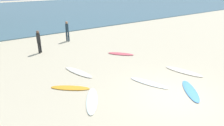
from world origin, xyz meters
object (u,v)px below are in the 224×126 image
Objects in this scene: surfboard_1 at (149,83)px; surfboard_2 at (121,54)px; surfboard_5 at (70,88)px; beachgoer_mid at (39,41)px; surfboard_3 at (78,72)px; surfboard_4 at (190,91)px; beachgoer_near at (67,30)px; surfboard_6 at (92,100)px; surfboard_0 at (184,71)px.

surfboard_2 is at bearing 50.70° from surfboard_1.
beachgoer_mid is at bearing 36.22° from surfboard_5.
surfboard_3 is 5.11m from beachgoer_mid.
beachgoer_mid reaches higher than surfboard_2.
surfboard_2 is 4.25m from surfboard_3.
surfboard_2 is at bearing -55.64° from surfboard_4.
surfboard_4 is 1.26× the size of beachgoer_mid.
surfboard_5 reaches higher than surfboard_1.
surfboard_2 is at bearing 100.44° from beachgoer_mid.
beachgoer_near is (-0.21, 10.22, 1.00)m from surfboard_1.
surfboard_3 is (-4.09, -1.15, -0.00)m from surfboard_2.
surfboard_3 is at bearing 106.06° from surfboard_1.
surfboard_4 is 12.13m from beachgoer_near.
surfboard_6 is (-3.37, 0.26, 0.00)m from surfboard_1.
surfboard_0 is 1.04× the size of surfboard_1.
surfboard_1 is 4.84m from surfboard_2.
surfboard_4 is 11.13m from beachgoer_mid.
surfboard_4 is at bearing -78.52° from surfboard_1.
surfboard_1 is 0.94× the size of surfboard_3.
surfboard_5 is at bearing 132.92° from surfboard_6.
surfboard_0 and surfboard_6 have the same top height.
beachgoer_mid reaches higher than surfboard_4.
surfboard_1 is 1.26× the size of beachgoer_mid.
surfboard_6 is at bearing -128.81° from surfboard_5.
surfboard_6 is at bearing -179.74° from surfboard_2.
surfboard_0 is 2.35m from surfboard_4.
surfboard_4 is at bearing -87.76° from surfboard_5.
surfboard_6 is 10.50m from beachgoer_near.
beachgoer_mid is (-6.06, 8.53, 0.93)m from surfboard_0.
surfboard_2 is (-1.19, 4.72, 0.00)m from surfboard_0.
surfboard_6 is at bearing 59.85° from surfboard_3.
surfboard_4 is 0.97× the size of surfboard_6.
surfboard_3 is at bearing 106.24° from surfboard_6.
surfboard_2 is (1.59, 4.57, 0.01)m from surfboard_1.
surfboard_1 is (-2.78, 0.15, -0.00)m from surfboard_0.
beachgoer_near is (3.16, 9.96, 1.00)m from surfboard_6.
surfboard_5 is at bearing 36.82° from surfboard_3.
surfboard_6 is (-0.87, -3.16, -0.00)m from surfboard_3.
surfboard_3 is 1.06× the size of surfboard_4.
surfboard_2 is 0.84× the size of surfboard_3.
beachgoer_near is (2.29, 6.80, 0.99)m from surfboard_3.
surfboard_0 is at bearing -67.69° from surfboard_5.
surfboard_3 is 1.03× the size of surfboard_6.
surfboard_5 is 6.56m from beachgoer_mid.
beachgoer_near is at bearing -123.37° from surfboard_3.
beachgoer_mid reaches higher than surfboard_3.
surfboard_0 is 0.98× the size of surfboard_3.
surfboard_4 is at bearing 151.12° from beachgoer_near.
surfboard_0 is 6.79m from surfboard_5.
surfboard_0 is at bearing 27.85° from surfboard_6.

